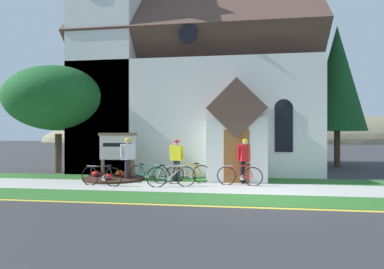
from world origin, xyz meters
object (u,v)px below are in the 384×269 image
object	(u,v)px
bicycle_red	(240,176)
bicycle_blue	(171,176)
bicycle_silver	(188,174)
church_sign	(118,149)
bicycle_green	(149,174)
cyclist_in_white_jersey	(245,157)
cyclist_in_red_jersey	(177,157)
yard_deciduous_tree	(58,99)
bicycle_yellow	(102,176)
roadside_conifer	(337,78)
cyclist_in_orange_jersey	(128,155)

from	to	relation	value
bicycle_red	bicycle_blue	world-z (taller)	bicycle_blue
bicycle_silver	church_sign	bearing A→B (deg)	165.04
bicycle_green	cyclist_in_white_jersey	size ratio (longest dim) A/B	0.98
cyclist_in_red_jersey	bicycle_blue	bearing A→B (deg)	-87.58
bicycle_silver	yard_deciduous_tree	distance (m)	8.01
bicycle_yellow	bicycle_silver	xyz separation A→B (m)	(3.09, 1.10, -0.00)
bicycle_red	bicycle_blue	xyz separation A→B (m)	(-2.48, -0.62, 0.01)
cyclist_in_red_jersey	cyclist_in_white_jersey	size ratio (longest dim) A/B	0.97
cyclist_in_red_jersey	yard_deciduous_tree	distance (m)	7.15
bicycle_green	yard_deciduous_tree	size ratio (longest dim) A/B	0.33
bicycle_blue	church_sign	bearing A→B (deg)	146.87
bicycle_blue	yard_deciduous_tree	distance (m)	7.92
bicycle_silver	bicycle_yellow	bearing A→B (deg)	-160.43
bicycle_red	roadside_conifer	distance (m)	10.92
bicycle_yellow	roadside_conifer	world-z (taller)	roadside_conifer
church_sign	bicycle_green	xyz separation A→B (m)	(1.71, -1.13, -0.93)
bicycle_red	church_sign	bearing A→B (deg)	167.42
bicycle_silver	yard_deciduous_tree	world-z (taller)	yard_deciduous_tree
bicycle_yellow	cyclist_in_red_jersey	bearing A→B (deg)	31.57
yard_deciduous_tree	cyclist_in_red_jersey	bearing A→B (deg)	-16.70
bicycle_yellow	cyclist_in_red_jersey	distance (m)	3.04
bicycle_blue	yard_deciduous_tree	world-z (taller)	yard_deciduous_tree
cyclist_in_orange_jersey	bicycle_green	bearing A→B (deg)	-25.52
church_sign	bicycle_blue	distance (m)	3.40
bicycle_yellow	cyclist_in_white_jersey	world-z (taller)	cyclist_in_white_jersey
church_sign	cyclist_in_red_jersey	xyz separation A→B (m)	(2.68, -0.40, -0.30)
bicycle_silver	bicycle_green	world-z (taller)	bicycle_silver
cyclist_in_red_jersey	bicycle_silver	bearing A→B (deg)	-39.77
yard_deciduous_tree	bicycle_silver	bearing A→B (deg)	-18.91
bicycle_blue	cyclist_in_white_jersey	world-z (taller)	cyclist_in_white_jersey
bicycle_green	bicycle_blue	size ratio (longest dim) A/B	0.99
bicycle_green	cyclist_in_orange_jersey	bearing A→B (deg)	154.48
bicycle_red	bicycle_silver	world-z (taller)	bicycle_red
cyclist_in_orange_jersey	yard_deciduous_tree	world-z (taller)	yard_deciduous_tree
roadside_conifer	cyclist_in_red_jersey	bearing A→B (deg)	-140.17
bicycle_silver	bicycle_blue	distance (m)	1.05
cyclist_in_red_jersey	yard_deciduous_tree	world-z (taller)	yard_deciduous_tree
church_sign	bicycle_yellow	xyz separation A→B (m)	(0.15, -1.96, -0.93)
bicycle_yellow	bicycle_silver	world-z (taller)	bicycle_yellow
bicycle_green	cyclist_in_red_jersey	size ratio (longest dim) A/B	1.02
bicycle_red	cyclist_in_white_jersey	size ratio (longest dim) A/B	0.97
bicycle_silver	cyclist_in_red_jersey	world-z (taller)	cyclist_in_red_jersey
cyclist_in_white_jersey	yard_deciduous_tree	size ratio (longest dim) A/B	0.33
bicycle_red	cyclist_in_orange_jersey	distance (m)	4.62
bicycle_silver	cyclist_in_red_jersey	size ratio (longest dim) A/B	1.00
bicycle_silver	bicycle_red	bearing A→B (deg)	-8.63
bicycle_green	cyclist_in_orange_jersey	world-z (taller)	cyclist_in_orange_jersey
cyclist_in_white_jersey	yard_deciduous_tree	world-z (taller)	yard_deciduous_tree
cyclist_in_red_jersey	bicycle_red	bearing A→B (deg)	-16.68
cyclist_in_white_jersey	church_sign	bearing A→B (deg)	173.36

